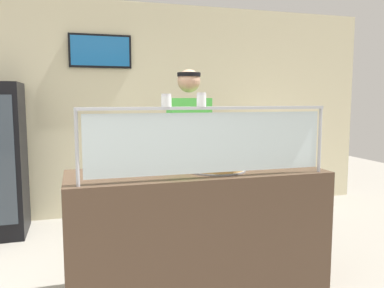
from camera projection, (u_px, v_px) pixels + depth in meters
The scene contains 11 objects.
ground_plane at pixel (176, 258), 3.69m from camera, with size 12.00×12.00×0.00m, color gray.
shop_rear_unit at pixel (144, 109), 5.09m from camera, with size 6.33×0.13×2.70m.
serving_counter at pixel (197, 232), 3.01m from camera, with size 1.93×0.69×0.95m, color #4C3828.
sneeze_guard at pixel (210, 134), 2.65m from camera, with size 1.76×0.06×0.49m.
pizza_tray at pixel (216, 168), 2.97m from camera, with size 0.45×0.45×0.04m.
pizza_server at pixel (212, 166), 2.94m from camera, with size 0.07×0.28×0.01m, color #ADAFB7.
parmesan_shaker at pixel (166, 101), 2.54m from camera, with size 0.07×0.07×0.08m.
pepper_flake_shaker at pixel (201, 100), 2.61m from camera, with size 0.06×0.06×0.09m.
worker_figure at pixel (190, 151), 3.64m from camera, with size 0.41×0.50×1.76m.
prep_shelf at pixel (263, 179), 5.15m from camera, with size 0.70×0.55×0.88m, color #B7BABF.
pizza_box_stack at pixel (264, 137), 5.09m from camera, with size 0.51×0.49×0.22m.
Camera 1 is at (0.09, -2.43, 1.50)m, focal length 36.59 mm.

